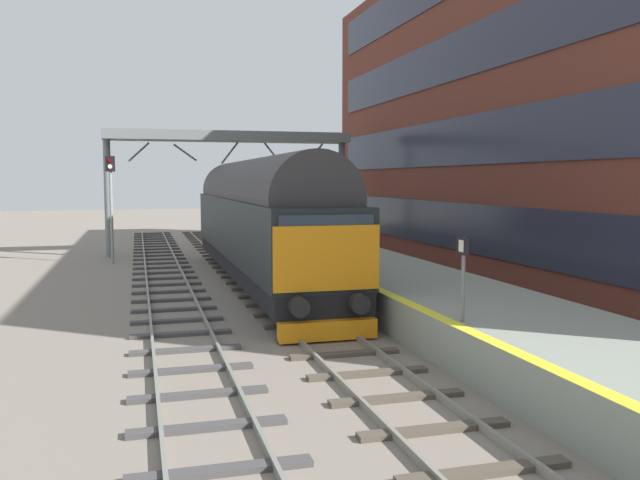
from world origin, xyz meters
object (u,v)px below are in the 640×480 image
object	(u,v)px
platform_number_sign	(463,265)
waiting_passenger	(361,239)
diesel_locomotive	(260,218)
signal_post_near	(111,198)

from	to	relation	value
platform_number_sign	waiting_passenger	bearing A→B (deg)	85.73
platform_number_sign	diesel_locomotive	bearing A→B (deg)	99.47
diesel_locomotive	platform_number_sign	distance (m)	12.18
diesel_locomotive	signal_post_near	bearing A→B (deg)	125.05
diesel_locomotive	waiting_passenger	world-z (taller)	diesel_locomotive
platform_number_sign	waiting_passenger	size ratio (longest dim) A/B	1.06
diesel_locomotive	platform_number_sign	size ratio (longest dim) A/B	10.60
signal_post_near	diesel_locomotive	bearing A→B (deg)	-54.95
diesel_locomotive	platform_number_sign	xyz separation A→B (m)	(2.00, -12.01, -0.31)
diesel_locomotive	platform_number_sign	bearing A→B (deg)	-80.53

